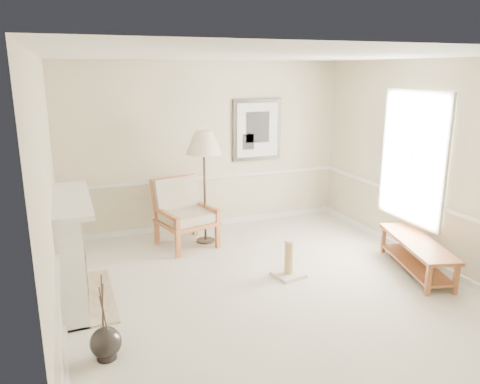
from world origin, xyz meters
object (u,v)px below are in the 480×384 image
Objects in this scene: bench at (417,251)px; scratching_post at (289,265)px; armchair at (183,209)px; floor_vase at (106,343)px; floor_lamp at (204,146)px.

scratching_post reaches higher than bench.
armchair is 2.07m from scratching_post.
armchair is at bearing 141.41° from bench.
floor_vase reaches higher than bench.
armchair is 2.02× the size of scratching_post.
armchair is 0.59× the size of floor_lamp.
floor_vase is at bearing -123.83° from floor_lamp.
floor_vase is 3.19m from armchair.
armchair reaches higher than bench.
scratching_post is at bearing -68.42° from floor_lamp.
scratching_post is (2.51, 1.05, 0.00)m from floor_vase.
floor_lamp is at bearing 138.05° from bench.
bench is (2.78, -2.22, -0.28)m from armchair.
floor_vase is at bearing -157.29° from scratching_post.
floor_vase is 2.72m from scratching_post.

